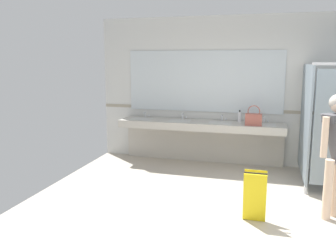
{
  "coord_description": "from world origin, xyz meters",
  "views": [
    {
      "loc": [
        -0.1,
        -4.17,
        2.01
      ],
      "look_at": [
        -1.36,
        0.34,
        1.2
      ],
      "focal_mm": 37.56,
      "sensor_mm": 36.0,
      "label": 1
    }
  ],
  "objects": [
    {
      "name": "ground_plane",
      "position": [
        0.0,
        0.0,
        -0.05
      ],
      "size": [
        6.76,
        5.87,
        0.1
      ],
      "primitive_type": "cube",
      "color": "#B2A899"
    },
    {
      "name": "wall_back",
      "position": [
        0.0,
        2.7,
        1.42
      ],
      "size": [
        6.76,
        0.12,
        2.83
      ],
      "primitive_type": "cube",
      "color": "silver",
      "rests_on": "ground_plane"
    },
    {
      "name": "wall_back_tile_band",
      "position": [
        0.0,
        2.63,
        1.05
      ],
      "size": [
        6.76,
        0.01,
        0.06
      ],
      "primitive_type": "cube",
      "color": "#9E937F",
      "rests_on": "wall_back"
    },
    {
      "name": "vanity_counter",
      "position": [
        -1.28,
        2.41,
        0.63
      ],
      "size": [
        3.12,
        0.59,
        0.96
      ],
      "color": "#B2ADA3",
      "rests_on": "ground_plane"
    },
    {
      "name": "mirror_panel",
      "position": [
        -1.28,
        2.62,
        1.59
      ],
      "size": [
        3.02,
        0.02,
        1.18
      ],
      "primitive_type": "cube",
      "color": "silver",
      "rests_on": "wall_back"
    },
    {
      "name": "person_standing",
      "position": [
        0.77,
        0.49,
        1.0
      ],
      "size": [
        0.56,
        0.56,
        1.59
      ],
      "color": "beige",
      "rests_on": "ground_plane"
    },
    {
      "name": "handbag",
      "position": [
        -0.29,
        2.17,
        0.97
      ],
      "size": [
        0.29,
        0.14,
        0.36
      ],
      "color": "#934C42",
      "rests_on": "vanity_counter"
    },
    {
      "name": "soap_dispenser",
      "position": [
        -0.56,
        2.5,
        0.94
      ],
      "size": [
        0.07,
        0.07,
        0.22
      ],
      "color": "white",
      "rests_on": "vanity_counter"
    },
    {
      "name": "wet_floor_sign",
      "position": [
        -0.18,
        0.13,
        0.33
      ],
      "size": [
        0.28,
        0.19,
        0.64
      ],
      "color": "yellow",
      "rests_on": "ground_plane"
    }
  ]
}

